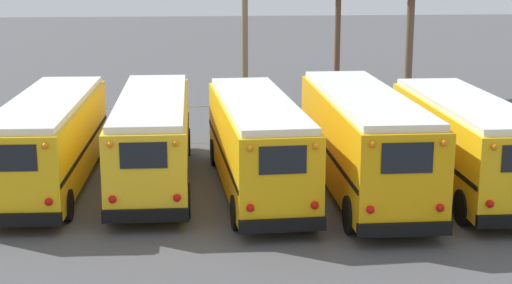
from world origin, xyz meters
TOP-DOWN VIEW (x-y plane):
  - ground_plane at (0.00, 0.00)m, footprint 160.00×160.00m
  - school_bus_0 at (-6.80, 0.57)m, footprint 2.79×10.22m
  - school_bus_1 at (-3.40, 0.61)m, footprint 2.52×10.36m
  - school_bus_2 at (0.00, -0.73)m, footprint 2.84×9.90m
  - school_bus_3 at (3.40, -1.03)m, footprint 2.63×10.57m
  - school_bus_4 at (6.80, -1.06)m, footprint 2.69×9.65m
  - utility_pole at (0.46, 10.75)m, footprint 1.80×0.28m
  - fence_line at (-0.00, 7.18)m, footprint 21.66×0.06m

SIDE VIEW (x-z plane):
  - ground_plane at x=0.00m, z-range 0.00..0.00m
  - fence_line at x=0.00m, z-range 0.27..1.69m
  - school_bus_0 at x=-6.80m, z-range 0.13..3.12m
  - school_bus_1 at x=-3.40m, z-range 0.15..3.14m
  - school_bus_4 at x=6.80m, z-range 0.14..3.17m
  - school_bus_2 at x=0.00m, z-range 0.14..3.22m
  - school_bus_3 at x=3.40m, z-range 0.15..3.43m
  - utility_pole at x=0.46m, z-range 0.16..9.53m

